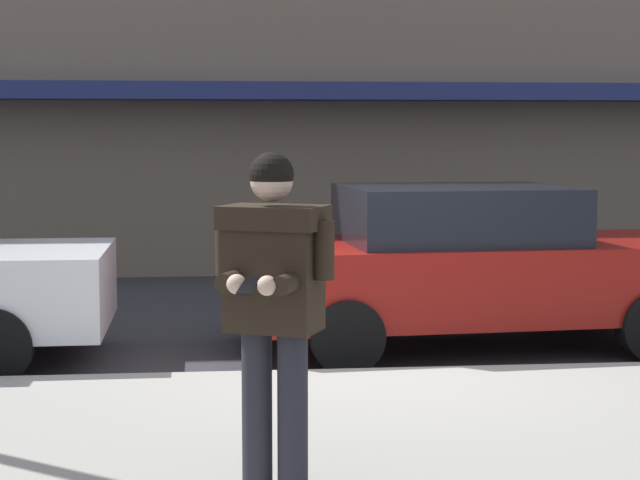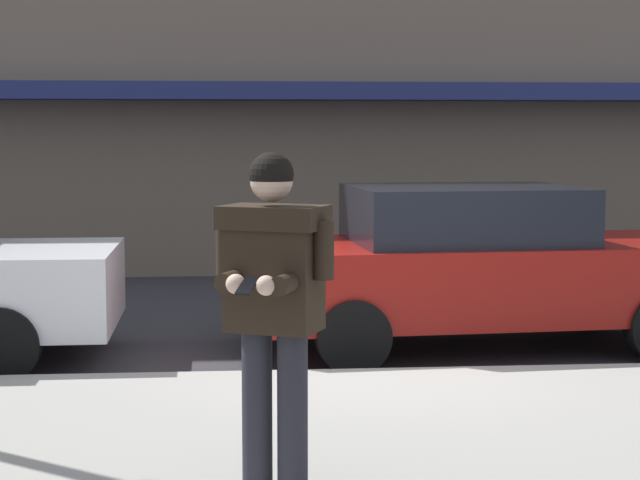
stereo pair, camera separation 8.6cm
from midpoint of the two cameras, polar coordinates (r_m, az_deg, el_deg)
name	(u,v)px [view 2 (the right image)]	position (r m, az deg, el deg)	size (l,w,h in m)	color
ground_plane	(378,379)	(8.96, 3.41, -7.42)	(80.00, 80.00, 0.00)	#333338
sidewalk	(620,478)	(6.51, 16.07, -12.12)	(32.00, 5.30, 0.14)	#99968E
curb_paint_line	(495,375)	(9.20, 9.59, -7.13)	(28.00, 0.12, 0.01)	silver
parked_sedan_mid	(477,266)	(10.16, 8.62, -1.37)	(4.63, 2.19, 1.54)	maroon
man_texting_on_phone	(273,287)	(5.52, -2.06, -2.50)	(0.62, 0.65, 1.81)	#23232B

